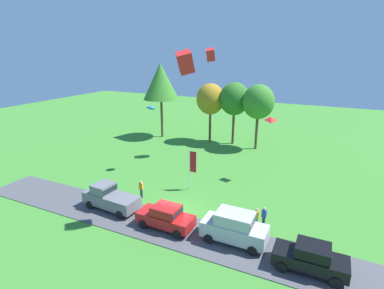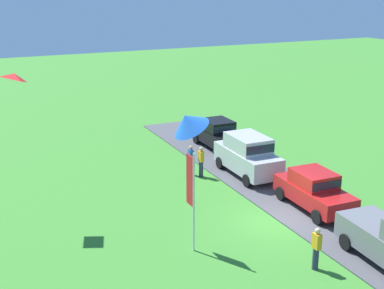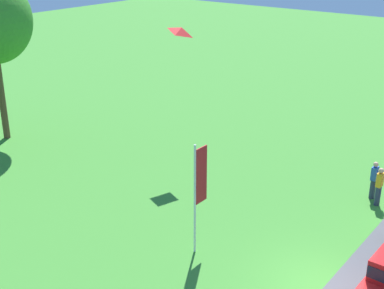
{
  "view_description": "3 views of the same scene",
  "coord_description": "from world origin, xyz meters",
  "px_view_note": "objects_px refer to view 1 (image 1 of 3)",
  "views": [
    {
      "loc": [
        10.86,
        -19.54,
        13.08
      ],
      "look_at": [
        -0.41,
        4.1,
        4.81
      ],
      "focal_mm": 28.0,
      "sensor_mm": 36.0,
      "label": 1
    },
    {
      "loc": [
        -18.5,
        12.82,
        10.56
      ],
      "look_at": [
        0.22,
        4.17,
        4.15
      ],
      "focal_mm": 50.0,
      "sensor_mm": 36.0,
      "label": 2
    },
    {
      "loc": [
        -14.04,
        -5.46,
        10.79
      ],
      "look_at": [
        -0.35,
        5.12,
        3.88
      ],
      "focal_mm": 50.0,
      "sensor_mm": 36.0,
      "label": 3
    }
  ],
  "objects_px": {
    "kite_box_high_right": "(185,62)",
    "tree_lone_near": "(210,99)",
    "kite_diamond_high_left": "(271,119)",
    "kite_delta_over_trees": "(151,107)",
    "tree_far_left": "(234,99)",
    "car_pickup_mid_row": "(109,197)",
    "person_watching_sky": "(141,189)",
    "flag_banner": "(192,164)",
    "person_on_lawn": "(264,217)",
    "tree_far_right": "(161,81)",
    "kite_box_near_flag": "(210,55)",
    "car_suv_near_entrance": "(234,226)",
    "tree_left_of_center": "(258,102)",
    "car_sedan_far_end": "(166,216)",
    "person_beside_suv": "(256,218)",
    "car_sedan_by_flagpole": "(311,257)"
  },
  "relations": [
    {
      "from": "person_on_lawn",
      "to": "car_pickup_mid_row",
      "type": "bearing_deg",
      "value": -167.37
    },
    {
      "from": "tree_far_right",
      "to": "car_pickup_mid_row",
      "type": "bearing_deg",
      "value": -70.46
    },
    {
      "from": "person_on_lawn",
      "to": "tree_left_of_center",
      "type": "distance_m",
      "value": 20.45
    },
    {
      "from": "person_on_lawn",
      "to": "flag_banner",
      "type": "bearing_deg",
      "value": 155.47
    },
    {
      "from": "car_pickup_mid_row",
      "to": "flag_banner",
      "type": "xyz_separation_m",
      "value": [
        4.8,
        6.38,
        1.53
      ]
    },
    {
      "from": "tree_far_right",
      "to": "tree_lone_near",
      "type": "relative_size",
      "value": 1.32
    },
    {
      "from": "tree_far_right",
      "to": "kite_box_near_flag",
      "type": "xyz_separation_m",
      "value": [
        10.05,
        -5.07,
        3.97
      ]
    },
    {
      "from": "car_pickup_mid_row",
      "to": "flag_banner",
      "type": "relative_size",
      "value": 1.22
    },
    {
      "from": "car_suv_near_entrance",
      "to": "person_on_lawn",
      "type": "bearing_deg",
      "value": 62.39
    },
    {
      "from": "kite_box_high_right",
      "to": "tree_far_left",
      "type": "bearing_deg",
      "value": 98.47
    },
    {
      "from": "person_watching_sky",
      "to": "tree_far_right",
      "type": "relative_size",
      "value": 0.15
    },
    {
      "from": "car_suv_near_entrance",
      "to": "tree_far_left",
      "type": "distance_m",
      "value": 24.47
    },
    {
      "from": "kite_delta_over_trees",
      "to": "kite_box_high_right",
      "type": "distance_m",
      "value": 12.98
    },
    {
      "from": "kite_box_high_right",
      "to": "car_sedan_far_end",
      "type": "bearing_deg",
      "value": -123.16
    },
    {
      "from": "kite_box_near_flag",
      "to": "car_sedan_far_end",
      "type": "bearing_deg",
      "value": -78.53
    },
    {
      "from": "tree_lone_near",
      "to": "kite_delta_over_trees",
      "type": "height_order",
      "value": "tree_lone_near"
    },
    {
      "from": "car_pickup_mid_row",
      "to": "tree_far_right",
      "type": "distance_m",
      "value": 23.96
    },
    {
      "from": "person_on_lawn",
      "to": "person_watching_sky",
      "type": "relative_size",
      "value": 1.0
    },
    {
      "from": "kite_delta_over_trees",
      "to": "tree_lone_near",
      "type": "bearing_deg",
      "value": 82.35
    },
    {
      "from": "kite_box_near_flag",
      "to": "person_watching_sky",
      "type": "bearing_deg",
      "value": -94.75
    },
    {
      "from": "tree_left_of_center",
      "to": "car_pickup_mid_row",
      "type": "bearing_deg",
      "value": -108.45
    },
    {
      "from": "tree_lone_near",
      "to": "person_on_lawn",
      "type": "bearing_deg",
      "value": -57.48
    },
    {
      "from": "person_watching_sky",
      "to": "tree_lone_near",
      "type": "bearing_deg",
      "value": 93.46
    },
    {
      "from": "tree_far_left",
      "to": "kite_box_near_flag",
      "type": "xyz_separation_m",
      "value": [
        -1.18,
        -6.33,
        6.05
      ]
    },
    {
      "from": "tree_far_right",
      "to": "kite_delta_over_trees",
      "type": "distance_m",
      "value": 13.52
    },
    {
      "from": "kite_box_high_right",
      "to": "kite_diamond_high_left",
      "type": "distance_m",
      "value": 13.04
    },
    {
      "from": "kite_box_near_flag",
      "to": "kite_box_high_right",
      "type": "xyz_separation_m",
      "value": [
        4.41,
        -15.39,
        -0.27
      ]
    },
    {
      "from": "kite_box_high_right",
      "to": "kite_diamond_high_left",
      "type": "xyz_separation_m",
      "value": [
        4.01,
        10.98,
        -5.78
      ]
    },
    {
      "from": "tree_far_left",
      "to": "flag_banner",
      "type": "xyz_separation_m",
      "value": [
        1.18,
        -16.33,
        -3.89
      ]
    },
    {
      "from": "car_suv_near_entrance",
      "to": "kite_delta_over_trees",
      "type": "xyz_separation_m",
      "value": [
        -12.73,
        9.39,
        5.93
      ]
    },
    {
      "from": "kite_delta_over_trees",
      "to": "tree_far_left",
      "type": "bearing_deg",
      "value": 68.55
    },
    {
      "from": "car_sedan_far_end",
      "to": "tree_left_of_center",
      "type": "height_order",
      "value": "tree_left_of_center"
    },
    {
      "from": "car_sedan_far_end",
      "to": "car_suv_near_entrance",
      "type": "distance_m",
      "value": 5.29
    },
    {
      "from": "tree_lone_near",
      "to": "kite_box_near_flag",
      "type": "distance_m",
      "value": 8.96
    },
    {
      "from": "person_on_lawn",
      "to": "person_beside_suv",
      "type": "relative_size",
      "value": 1.0
    },
    {
      "from": "car_suv_near_entrance",
      "to": "person_on_lawn",
      "type": "height_order",
      "value": "car_suv_near_entrance"
    },
    {
      "from": "tree_far_right",
      "to": "kite_box_near_flag",
      "type": "height_order",
      "value": "kite_box_near_flag"
    },
    {
      "from": "car_pickup_mid_row",
      "to": "kite_box_high_right",
      "type": "height_order",
      "value": "kite_box_high_right"
    },
    {
      "from": "tree_lone_near",
      "to": "kite_diamond_high_left",
      "type": "distance_m",
      "value": 14.94
    },
    {
      "from": "kite_delta_over_trees",
      "to": "car_pickup_mid_row",
      "type": "bearing_deg",
      "value": -80.29
    },
    {
      "from": "person_watching_sky",
      "to": "kite_diamond_high_left",
      "type": "bearing_deg",
      "value": 43.81
    },
    {
      "from": "kite_box_near_flag",
      "to": "kite_delta_over_trees",
      "type": "xyz_separation_m",
      "value": [
        -4.05,
        -6.96,
        -5.35
      ]
    },
    {
      "from": "car_sedan_by_flagpole",
      "to": "person_watching_sky",
      "type": "height_order",
      "value": "car_sedan_by_flagpole"
    },
    {
      "from": "person_watching_sky",
      "to": "flag_banner",
      "type": "distance_m",
      "value": 5.29
    },
    {
      "from": "car_pickup_mid_row",
      "to": "tree_far_right",
      "type": "xyz_separation_m",
      "value": [
        -7.61,
        21.44,
        7.5
      ]
    },
    {
      "from": "person_beside_suv",
      "to": "tree_lone_near",
      "type": "bearing_deg",
      "value": 120.98
    },
    {
      "from": "kite_box_near_flag",
      "to": "kite_diamond_high_left",
      "type": "relative_size",
      "value": 1.31
    },
    {
      "from": "car_sedan_far_end",
      "to": "person_beside_suv",
      "type": "relative_size",
      "value": 2.6
    },
    {
      "from": "person_watching_sky",
      "to": "tree_left_of_center",
      "type": "xyz_separation_m",
      "value": [
        5.94,
        18.93,
        5.64
      ]
    },
    {
      "from": "kite_box_high_right",
      "to": "tree_lone_near",
      "type": "bearing_deg",
      "value": 107.45
    }
  ]
}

